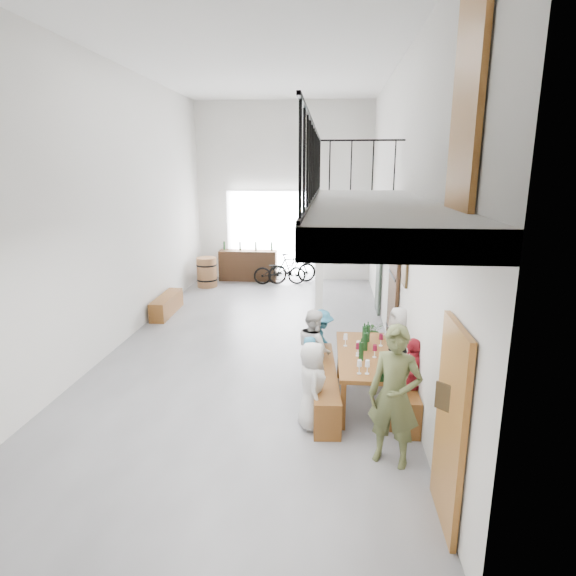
# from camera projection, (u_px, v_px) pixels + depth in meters

# --- Properties ---
(floor) EXTENTS (12.00, 12.00, 0.00)m
(floor) POSITION_uv_depth(u_px,v_px,m) (256.00, 343.00, 9.93)
(floor) COLOR slate
(floor) RESTS_ON ground
(room_walls) EXTENTS (12.00, 12.00, 12.00)m
(room_walls) POSITION_uv_depth(u_px,v_px,m) (253.00, 166.00, 9.06)
(room_walls) COLOR white
(room_walls) RESTS_ON ground
(gateway_portal) EXTENTS (2.80, 0.08, 2.80)m
(gateway_portal) POSITION_uv_depth(u_px,v_px,m) (271.00, 236.00, 15.36)
(gateway_portal) COLOR white
(gateway_portal) RESTS_ON ground
(right_wall_decor) EXTENTS (0.07, 8.28, 5.07)m
(right_wall_decor) POSITION_uv_depth(u_px,v_px,m) (407.00, 285.00, 7.47)
(right_wall_decor) COLOR #945D26
(right_wall_decor) RESTS_ON ground
(balcony) EXTENTS (1.52, 5.62, 4.00)m
(balcony) POSITION_uv_depth(u_px,v_px,m) (370.00, 213.00, 6.02)
(balcony) COLOR silver
(balcony) RESTS_ON ground
(tasting_table) EXTENTS (0.83, 1.97, 0.79)m
(tasting_table) POSITION_uv_depth(u_px,v_px,m) (364.00, 359.00, 7.27)
(tasting_table) COLOR brown
(tasting_table) RESTS_ON ground
(bench_inner) EXTENTS (0.51, 2.30, 0.53)m
(bench_inner) POSITION_uv_depth(u_px,v_px,m) (324.00, 386.00, 7.39)
(bench_inner) COLOR brown
(bench_inner) RESTS_ON ground
(bench_wall) EXTENTS (0.34, 2.30, 0.53)m
(bench_wall) POSITION_uv_depth(u_px,v_px,m) (397.00, 385.00, 7.41)
(bench_wall) COLOR brown
(bench_wall) RESTS_ON ground
(tableware) EXTENTS (0.63, 1.34, 0.35)m
(tableware) POSITION_uv_depth(u_px,v_px,m) (364.00, 344.00, 7.25)
(tableware) COLOR black
(tableware) RESTS_ON tasting_table
(side_bench) EXTENTS (0.39, 1.64, 0.46)m
(side_bench) POSITION_uv_depth(u_px,v_px,m) (167.00, 305.00, 11.86)
(side_bench) COLOR brown
(side_bench) RESTS_ON ground
(oak_barrel) EXTENTS (0.61, 0.61, 0.90)m
(oak_barrel) POSITION_uv_depth(u_px,v_px,m) (207.00, 272.00, 14.51)
(oak_barrel) COLOR brown
(oak_barrel) RESTS_ON ground
(serving_counter) EXTENTS (1.82, 0.53, 0.96)m
(serving_counter) POSITION_uv_depth(u_px,v_px,m) (248.00, 265.00, 15.37)
(serving_counter) COLOR #382414
(serving_counter) RESTS_ON ground
(counter_bottles) EXTENTS (1.58, 0.10, 0.28)m
(counter_bottles) POSITION_uv_depth(u_px,v_px,m) (248.00, 246.00, 15.25)
(counter_bottles) COLOR black
(counter_bottles) RESTS_ON serving_counter
(guest_left_a) EXTENTS (0.47, 0.65, 1.24)m
(guest_left_a) POSITION_uv_depth(u_px,v_px,m) (312.00, 385.00, 6.59)
(guest_left_a) COLOR silver
(guest_left_a) RESTS_ON ground
(guest_left_b) EXTENTS (0.33, 0.43, 1.06)m
(guest_left_b) POSITION_uv_depth(u_px,v_px,m) (311.00, 370.00, 7.31)
(guest_left_b) COLOR #286886
(guest_left_b) RESTS_ON ground
(guest_left_c) EXTENTS (0.71, 0.79, 1.33)m
(guest_left_c) POSITION_uv_depth(u_px,v_px,m) (314.00, 349.00, 7.79)
(guest_left_c) COLOR silver
(guest_left_c) RESTS_ON ground
(guest_left_d) EXTENTS (0.57, 0.83, 1.17)m
(guest_left_d) POSITION_uv_depth(u_px,v_px,m) (321.00, 343.00, 8.28)
(guest_left_d) COLOR #286886
(guest_left_d) RESTS_ON ground
(guest_right_a) EXTENTS (0.56, 0.78, 1.24)m
(guest_right_a) POSITION_uv_depth(u_px,v_px,m) (412.00, 380.00, 6.77)
(guest_right_a) COLOR #AC1D2A
(guest_right_a) RESTS_ON ground
(guest_right_b) EXTENTS (0.65, 1.02, 1.05)m
(guest_right_b) POSITION_uv_depth(u_px,v_px,m) (396.00, 369.00, 7.37)
(guest_right_b) COLOR black
(guest_right_b) RESTS_ON ground
(guest_right_c) EXTENTS (0.57, 0.72, 1.30)m
(guest_right_c) POSITION_uv_depth(u_px,v_px,m) (398.00, 345.00, 8.00)
(guest_right_c) COLOR silver
(guest_right_c) RESTS_ON ground
(host_standing) EXTENTS (0.75, 0.63, 1.75)m
(host_standing) POSITION_uv_depth(u_px,v_px,m) (395.00, 396.00, 5.71)
(host_standing) COLOR #515831
(host_standing) RESTS_ON ground
(potted_plant) EXTENTS (0.43, 0.39, 0.39)m
(potted_plant) POSITION_uv_depth(u_px,v_px,m) (374.00, 331.00, 10.09)
(potted_plant) COLOR #1F461A
(potted_plant) RESTS_ON ground
(bicycle_near) EXTENTS (1.67, 0.77, 0.84)m
(bicycle_near) POSITION_uv_depth(u_px,v_px,m) (280.00, 271.00, 14.82)
(bicycle_near) COLOR black
(bicycle_near) RESTS_ON ground
(bicycle_far) EXTENTS (1.62, 1.08, 0.95)m
(bicycle_far) POSITION_uv_depth(u_px,v_px,m) (292.00, 268.00, 14.93)
(bicycle_far) COLOR black
(bicycle_far) RESTS_ON ground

